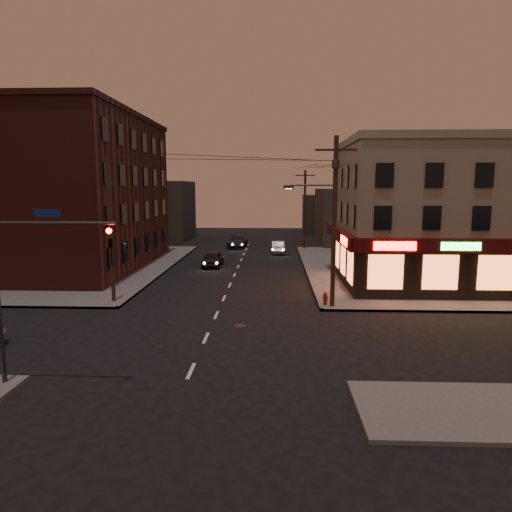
{
  "coord_description": "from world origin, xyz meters",
  "views": [
    {
      "loc": [
        3.27,
        -21.1,
        7.24
      ],
      "look_at": [
        2.21,
        5.53,
        3.2
      ],
      "focal_mm": 32.0,
      "sensor_mm": 36.0,
      "label": 1
    }
  ],
  "objects_px": {
    "sedan_near": "(213,259)",
    "sedan_far": "(238,241)",
    "fire_hydrant": "(325,298)",
    "sedan_mid": "(278,247)"
  },
  "relations": [
    {
      "from": "fire_hydrant",
      "to": "sedan_mid",
      "type": "bearing_deg",
      "value": 96.7
    },
    {
      "from": "sedan_far",
      "to": "fire_hydrant",
      "type": "bearing_deg",
      "value": -70.69
    },
    {
      "from": "sedan_near",
      "to": "sedan_mid",
      "type": "xyz_separation_m",
      "value": [
        6.07,
        8.77,
        -0.05
      ]
    },
    {
      "from": "sedan_near",
      "to": "fire_hydrant",
      "type": "height_order",
      "value": "sedan_near"
    },
    {
      "from": "sedan_near",
      "to": "fire_hydrant",
      "type": "xyz_separation_m",
      "value": [
        8.76,
        -14.07,
        -0.12
      ]
    },
    {
      "from": "sedan_near",
      "to": "sedan_far",
      "type": "xyz_separation_m",
      "value": [
        1.2,
        13.51,
        0.04
      ]
    },
    {
      "from": "sedan_near",
      "to": "fire_hydrant",
      "type": "distance_m",
      "value": 16.58
    },
    {
      "from": "sedan_mid",
      "to": "sedan_far",
      "type": "height_order",
      "value": "sedan_far"
    },
    {
      "from": "sedan_mid",
      "to": "fire_hydrant",
      "type": "height_order",
      "value": "sedan_mid"
    },
    {
      "from": "sedan_mid",
      "to": "fire_hydrant",
      "type": "bearing_deg",
      "value": -84.09
    }
  ]
}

